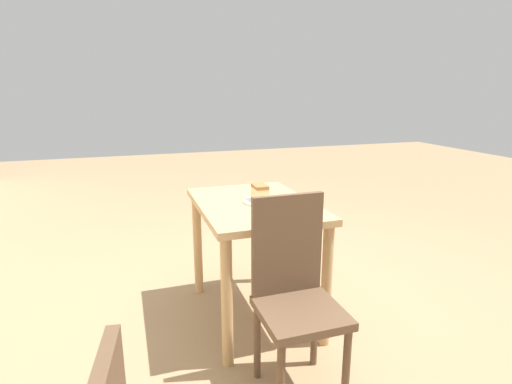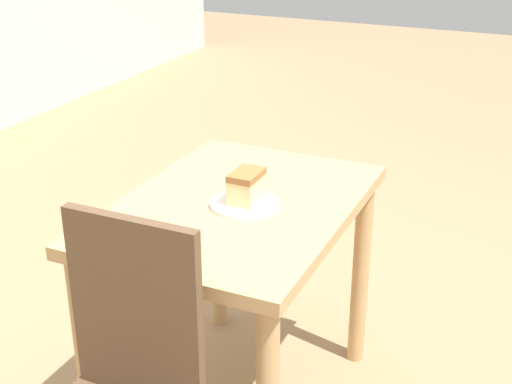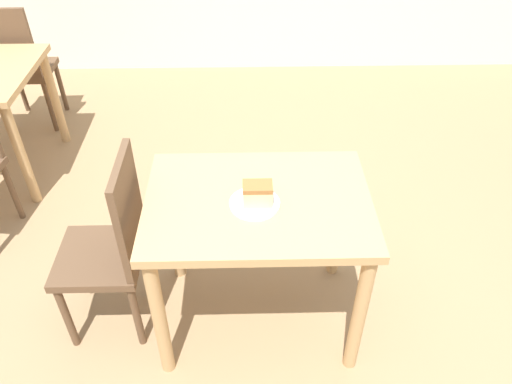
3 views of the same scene
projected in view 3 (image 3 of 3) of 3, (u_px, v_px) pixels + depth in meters
ground_plane at (266, 343)px, 2.39m from camera, size 14.00×14.00×0.00m
dining_table_near at (258, 223)px, 2.12m from camera, size 0.93×0.67×0.76m
chair_near_window at (112, 245)px, 2.20m from camera, size 0.38×0.38×0.94m
chair_far_opposite at (21, 65)px, 3.60m from camera, size 0.38×0.38×0.94m
plate at (255, 203)px, 2.01m from camera, size 0.21×0.21×0.01m
cake_slice at (258, 194)px, 1.98m from camera, size 0.12×0.08×0.09m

